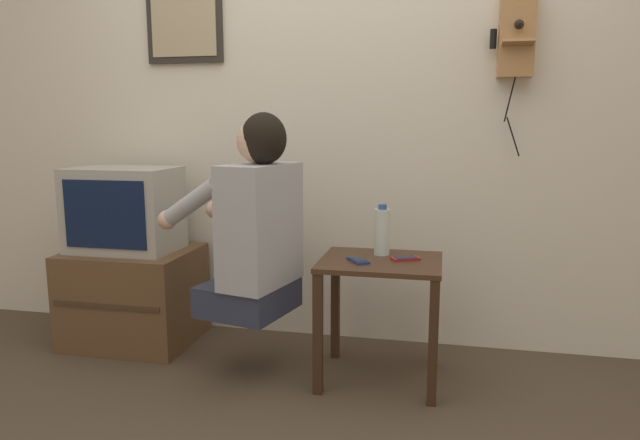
{
  "coord_description": "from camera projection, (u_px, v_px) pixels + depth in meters",
  "views": [
    {
      "loc": [
        0.59,
        -1.74,
        1.17
      ],
      "look_at": [
        0.06,
        0.7,
        0.75
      ],
      "focal_mm": 32.0,
      "sensor_mm": 36.0,
      "label": 1
    }
  ],
  "objects": [
    {
      "name": "wall_back",
      "position": [
        332.0,
        103.0,
        3.0
      ],
      "size": [
        6.8,
        0.05,
        2.55
      ],
      "color": "silver",
      "rests_on": "ground_plane"
    },
    {
      "name": "side_table",
      "position": [
        380.0,
        286.0,
        2.57
      ],
      "size": [
        0.54,
        0.46,
        0.57
      ],
      "color": "#422819",
      "rests_on": "ground_plane"
    },
    {
      "name": "person",
      "position": [
        255.0,
        224.0,
        2.57
      ],
      "size": [
        0.61,
        0.53,
        0.91
      ],
      "rotation": [
        0.0,
        0.0,
        1.33
      ],
      "color": "#2D3347",
      "rests_on": "ground_plane"
    },
    {
      "name": "tv_stand",
      "position": [
        134.0,
        296.0,
        3.07
      ],
      "size": [
        0.64,
        0.54,
        0.51
      ],
      "color": "brown",
      "rests_on": "ground_plane"
    },
    {
      "name": "television",
      "position": [
        124.0,
        209.0,
        2.99
      ],
      "size": [
        0.54,
        0.37,
        0.44
      ],
      "color": "#ADA89E",
      "rests_on": "tv_stand"
    },
    {
      "name": "wall_phone_antique",
      "position": [
        516.0,
        33.0,
        2.68
      ],
      "size": [
        0.2,
        0.18,
        0.82
      ],
      "color": "#AD7A47"
    },
    {
      "name": "framed_picture",
      "position": [
        184.0,
        17.0,
        3.06
      ],
      "size": [
        0.43,
        0.03,
        0.48
      ],
      "color": "#2D2823"
    },
    {
      "name": "cell_phone_held",
      "position": [
        358.0,
        260.0,
        2.52
      ],
      "size": [
        0.12,
        0.14,
        0.01
      ],
      "rotation": [
        0.0,
        0.0,
        0.58
      ],
      "color": "navy",
      "rests_on": "side_table"
    },
    {
      "name": "cell_phone_spare",
      "position": [
        405.0,
        258.0,
        2.55
      ],
      "size": [
        0.14,
        0.11,
        0.01
      ],
      "rotation": [
        0.0,
        0.0,
        -1.1
      ],
      "color": "maroon",
      "rests_on": "side_table"
    },
    {
      "name": "water_bottle",
      "position": [
        382.0,
        231.0,
        2.63
      ],
      "size": [
        0.07,
        0.07,
        0.24
      ],
      "color": "silver",
      "rests_on": "side_table"
    }
  ]
}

